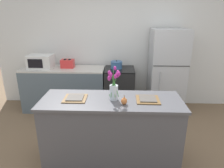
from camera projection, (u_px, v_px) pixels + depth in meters
name	position (u px, v px, depth m)	size (l,w,h in m)	color
ground_plane	(111.00, 159.00, 2.84)	(10.00, 10.00, 0.00)	brown
back_wall	(115.00, 44.00, 4.28)	(5.20, 0.08, 2.70)	silver
kitchen_island	(111.00, 131.00, 2.68)	(1.80, 0.66, 0.92)	#4C4C51
back_counter	(65.00, 89.00, 4.24)	(1.68, 0.60, 0.90)	slate
stove_range	(119.00, 90.00, 4.19)	(0.60, 0.61, 0.90)	black
refrigerator	(167.00, 72.00, 4.03)	(0.68, 0.67, 1.69)	#B7BABC
flower_vase	(114.00, 87.00, 2.47)	(0.16, 0.15, 0.43)	silver
pear_figurine	(124.00, 101.00, 2.38)	(0.07, 0.07, 0.12)	#C66B33
plate_setting_left	(75.00, 98.00, 2.55)	(0.29, 0.29, 0.02)	brown
plate_setting_right	(148.00, 99.00, 2.51)	(0.29, 0.29, 0.02)	brown
toaster	(68.00, 64.00, 4.10)	(0.28, 0.18, 0.17)	red
cooking_pot	(116.00, 65.00, 4.05)	(0.24, 0.24, 0.17)	#386093
microwave	(41.00, 62.00, 4.06)	(0.48, 0.37, 0.27)	white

